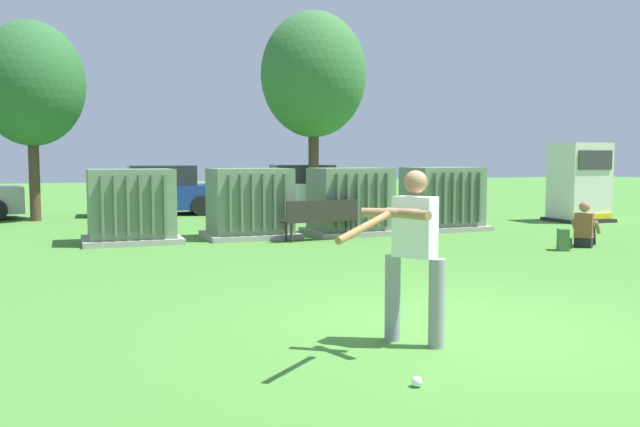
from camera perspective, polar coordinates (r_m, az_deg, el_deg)
ground_plane at (r=7.65m, az=11.73°, el=-9.45°), size 96.00×96.00×0.00m
transformer_west at (r=15.40m, az=-15.70°, el=0.55°), size 2.10×1.70×1.62m
transformer_mid_west at (r=15.83m, az=-5.98°, el=0.81°), size 2.10×1.70×1.62m
transformer_mid_east at (r=16.53m, az=2.57°, el=0.99°), size 2.10×1.70×1.62m
transformer_east at (r=17.81m, az=10.29°, el=1.19°), size 2.10×1.70×1.62m
generator_enclosure at (r=21.16m, az=21.10°, el=2.44°), size 1.60×1.40×2.30m
park_bench at (r=15.22m, az=0.07°, el=-0.28°), size 1.83×0.61×0.92m
batter at (r=6.70m, az=7.83°, el=-2.92°), size 1.43×1.18×1.74m
sports_ball at (r=5.70m, az=8.21°, el=-13.90°), size 0.09×0.09×0.09m
seated_spectator at (r=15.18m, az=21.50°, el=-1.22°), size 0.77×0.70×0.96m
backpack at (r=14.45m, az=19.93°, el=-2.11°), size 0.36×0.38×0.44m
tree_left at (r=21.73m, az=-23.26°, el=10.03°), size 3.06×3.06×5.85m
tree_center_left at (r=23.07m, az=-0.55°, el=11.63°), size 3.54×3.54×6.76m
parked_car_left_of_center at (r=22.76m, az=-13.50°, el=1.80°), size 4.27×2.06×1.62m
parked_car_right_of_center at (r=23.93m, az=-1.79°, el=2.06°), size 4.37×2.29×1.62m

